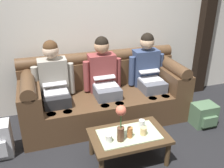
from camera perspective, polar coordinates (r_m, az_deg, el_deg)
back_wall_patterned at (r=3.79m, az=-4.38°, el=15.73°), size 6.00×0.12×2.90m
timber_pillar at (r=4.54m, az=21.17°, el=15.64°), size 0.20×0.20×2.90m
couch at (r=3.63m, az=-1.82°, el=-2.60°), size 2.32×0.88×0.96m
person_left at (r=3.40m, az=-13.11°, el=0.18°), size 0.56×0.67×1.22m
person_middle at (r=3.51m, az=-1.87°, el=1.60°), size 0.56×0.67×1.22m
person_right at (r=3.74m, az=8.35°, el=2.83°), size 0.56×0.67×1.22m
coffee_table at (r=2.86m, az=3.87°, el=-12.28°), size 0.87×0.55×0.36m
flower_vase at (r=2.59m, az=2.05°, el=-8.47°), size 0.11×0.11×0.42m
cup_near_left at (r=2.81m, az=7.26°, el=-10.70°), size 0.07×0.07×0.09m
cup_near_right at (r=2.91m, az=6.86°, el=-9.18°), size 0.07×0.07×0.11m
cup_far_center at (r=2.69m, az=-0.75°, el=-12.41°), size 0.07×0.07×0.09m
cup_far_left at (r=2.75m, az=4.13°, el=-11.05°), size 0.06×0.06×0.12m
backpack_right at (r=3.78m, az=20.40°, el=-6.70°), size 0.32×0.29×0.32m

